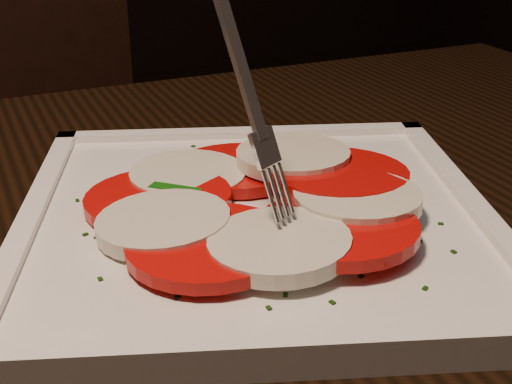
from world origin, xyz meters
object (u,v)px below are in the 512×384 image
at_px(chair, 44,162).
at_px(plate, 256,222).
at_px(table, 162,383).
at_px(fork, 231,70).

height_order(chair, plate, chair).
xyz_separation_m(table, chair, (0.03, 0.75, -0.12)).
relative_size(chair, plate, 2.95).
bearing_deg(plate, table, -174.50).
distance_m(table, fork, 0.23).
height_order(plate, fork, fork).
xyz_separation_m(plate, fork, (-0.02, -0.02, 0.11)).
relative_size(table, chair, 1.30).
xyz_separation_m(chair, fork, (0.02, -0.76, 0.34)).
bearing_deg(table, chair, 87.44).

